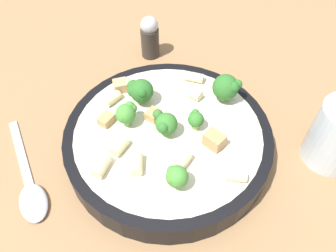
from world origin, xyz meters
TOP-DOWN VIEW (x-y plane):
  - ground_plane at (0.00, 0.00)m, footprint 2.00×2.00m
  - pasta_bowl at (0.00, 0.00)m, footprint 0.30×0.30m
  - broccoli_floret_0 at (0.06, -0.04)m, footprint 0.04×0.04m
  - broccoli_floret_1 at (0.06, 0.01)m, footprint 0.03×0.03m
  - broccoli_floret_2 at (-0.06, -0.09)m, footprint 0.04×0.04m
  - broccoli_floret_3 at (-0.04, 0.08)m, footprint 0.03×0.03m
  - broccoli_floret_4 at (-0.03, -0.02)m, footprint 0.02×0.02m
  - broccoli_floret_5 at (0.00, 0.01)m, footprint 0.03×0.03m
  - rigatoni_0 at (0.05, 0.09)m, footprint 0.02×0.03m
  - rigatoni_1 at (-0.04, 0.04)m, footprint 0.02×0.03m
  - rigatoni_2 at (0.10, -0.02)m, footprint 0.02×0.03m
  - rigatoni_3 at (0.00, -0.11)m, footprint 0.03×0.02m
  - rigatoni_4 at (0.01, 0.07)m, footprint 0.03×0.03m
  - rigatoni_5 at (-0.11, 0.04)m, footprint 0.03×0.02m
  - rigatoni_6 at (-0.01, -0.08)m, footprint 0.02×0.02m
  - rigatoni_7 at (0.05, 0.06)m, footprint 0.02×0.03m
  - chicken_chunk_0 at (0.09, 0.02)m, footprint 0.02×0.02m
  - chicken_chunk_1 at (-0.07, 0.00)m, footprint 0.03×0.03m
  - chicken_chunk_2 at (0.10, -0.05)m, footprint 0.03×0.03m
  - chicken_chunk_3 at (0.03, -0.01)m, footprint 0.02×0.02m
  - drinking_glass at (-0.22, -0.07)m, footprint 0.07×0.07m
  - pepper_shaker at (0.11, -0.20)m, footprint 0.03×0.03m
  - spoon at (0.15, 0.14)m, footprint 0.16×0.14m

SIDE VIEW (x-z plane):
  - ground_plane at x=0.00m, z-range 0.00..0.00m
  - spoon at x=0.15m, z-range 0.00..0.01m
  - pasta_bowl at x=0.00m, z-range 0.00..0.04m
  - pepper_shaker at x=0.11m, z-range 0.00..0.08m
  - drinking_glass at x=-0.22m, z-range -0.01..0.09m
  - chicken_chunk_3 at x=0.03m, z-range 0.04..0.05m
  - chicken_chunk_0 at x=0.09m, z-range 0.04..0.05m
  - rigatoni_5 at x=-0.11m, z-range 0.04..0.05m
  - rigatoni_2 at x=0.10m, z-range 0.04..0.05m
  - rigatoni_3 at x=0.00m, z-range 0.04..0.06m
  - rigatoni_7 at x=0.05m, z-range 0.04..0.06m
  - rigatoni_4 at x=0.01m, z-range 0.04..0.06m
  - rigatoni_0 at x=0.05m, z-range 0.04..0.06m
  - rigatoni_6 at x=-0.01m, z-range 0.04..0.06m
  - rigatoni_1 at x=-0.04m, z-range 0.04..0.06m
  - chicken_chunk_2 at x=0.10m, z-range 0.04..0.06m
  - chicken_chunk_1 at x=-0.07m, z-range 0.04..0.06m
  - broccoli_floret_4 at x=-0.03m, z-range 0.04..0.07m
  - broccoli_floret_3 at x=-0.04m, z-range 0.04..0.08m
  - broccoli_floret_5 at x=0.00m, z-range 0.04..0.08m
  - broccoli_floret_1 at x=0.06m, z-range 0.05..0.08m
  - broccoli_floret_0 at x=0.06m, z-range 0.04..0.09m
  - broccoli_floret_2 at x=-0.06m, z-range 0.04..0.09m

